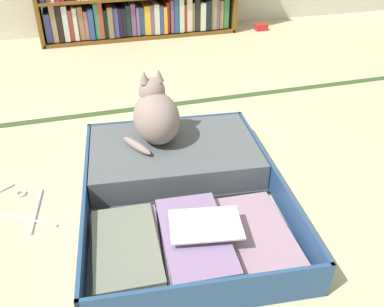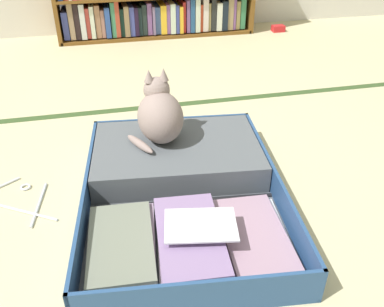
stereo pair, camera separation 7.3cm
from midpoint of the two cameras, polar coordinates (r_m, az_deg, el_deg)
ground_plane at (r=1.48m, az=-6.25°, el=-9.39°), size 10.00×10.00×0.00m
tatami_border at (r=2.24m, az=-10.68°, el=5.83°), size 4.80×0.05×0.00m
open_suitcase at (r=1.56m, az=-3.17°, el=-4.01°), size 0.79×1.01×0.13m
black_cat at (r=1.64m, az=-6.36°, el=5.21°), size 0.24×0.25×0.29m
clothes_hanger at (r=1.68m, az=-25.33°, el=-6.70°), size 0.40×0.32×0.01m
small_red_pouch at (r=3.66m, az=8.95°, el=16.87°), size 0.10×0.07×0.05m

